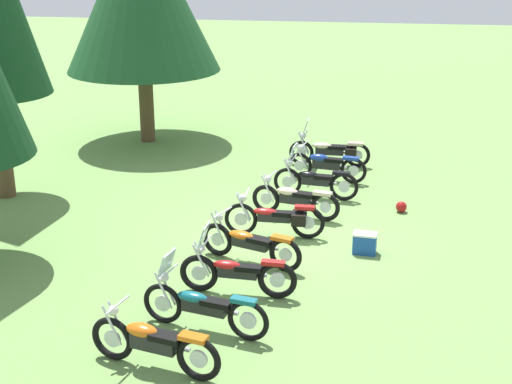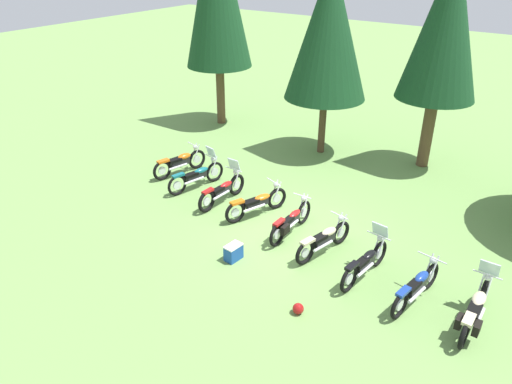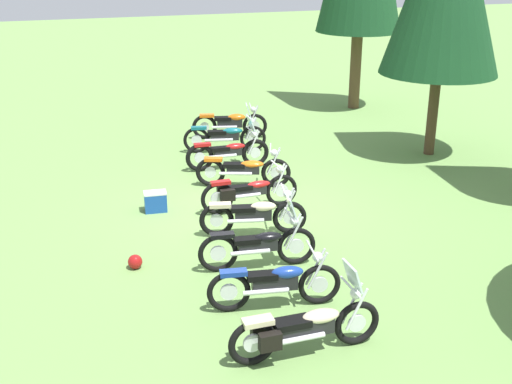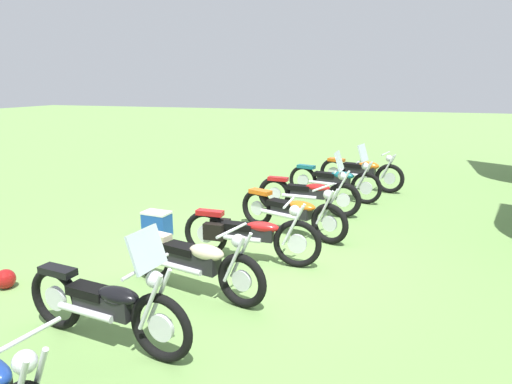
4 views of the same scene
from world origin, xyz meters
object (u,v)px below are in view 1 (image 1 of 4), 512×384
object	(u,v)px
motorcycle_6	(314,180)
motorcycle_3	(250,243)
picnic_cooler	(365,243)
dropped_helmet	(401,207)
motorcycle_0	(153,343)
motorcycle_2	(236,272)
motorcycle_1	(203,306)
motorcycle_7	(326,164)
motorcycle_8	(331,150)
motorcycle_5	(295,199)
motorcycle_4	(276,218)

from	to	relation	value
motorcycle_6	motorcycle_3	bearing A→B (deg)	83.36
picnic_cooler	dropped_helmet	size ratio (longest dim) A/B	1.94
motorcycle_0	picnic_cooler	bearing A→B (deg)	-109.21
motorcycle_6	picnic_cooler	xyz separation A→B (m)	(-3.27, -1.33, -0.24)
motorcycle_2	motorcycle_3	size ratio (longest dim) A/B	1.02
motorcycle_2	motorcycle_3	bearing A→B (deg)	-88.99
motorcycle_6	motorcycle_2	bearing A→B (deg)	86.40
motorcycle_2	motorcycle_0	bearing A→B (deg)	75.26
motorcycle_3	motorcycle_1	bearing A→B (deg)	102.79
motorcycle_1	motorcycle_7	bearing A→B (deg)	-87.66
motorcycle_8	picnic_cooler	xyz separation A→B (m)	(-6.03, -1.08, -0.24)
motorcycle_5	dropped_helmet	distance (m)	2.66
motorcycle_1	dropped_helmet	world-z (taller)	motorcycle_1
motorcycle_0	motorcycle_2	world-z (taller)	motorcycle_2
motorcycle_2	motorcycle_4	bearing A→B (deg)	-95.39
motorcycle_6	dropped_helmet	world-z (taller)	motorcycle_6
motorcycle_3	motorcycle_8	xyz separation A→B (m)	(6.88, -1.25, 0.02)
dropped_helmet	motorcycle_6	bearing A→B (deg)	72.19
motorcycle_0	motorcycle_7	world-z (taller)	motorcycle_0
motorcycle_2	motorcycle_5	bearing A→B (deg)	-96.79
motorcycle_2	motorcycle_7	xyz separation A→B (m)	(6.94, -1.23, 0.00)
motorcycle_4	picnic_cooler	bearing A→B (deg)	162.63
dropped_helmet	motorcycle_0	bearing A→B (deg)	151.64
motorcycle_3	picnic_cooler	xyz separation A→B (m)	(0.85, -2.34, -0.22)
motorcycle_8	motorcycle_2	bearing A→B (deg)	81.53
motorcycle_3	picnic_cooler	size ratio (longest dim) A/B	4.25
motorcycle_6	motorcycle_7	distance (m)	1.42
motorcycle_4	dropped_helmet	size ratio (longest dim) A/B	8.39
motorcycle_1	motorcycle_2	bearing A→B (deg)	-90.25
motorcycle_3	motorcycle_5	bearing A→B (deg)	-83.03
motorcycle_8	motorcycle_7	bearing A→B (deg)	87.88
motorcycle_4	dropped_helmet	xyz separation A→B (m)	(1.96, -2.83, -0.32)
motorcycle_3	picnic_cooler	distance (m)	2.49
motorcycle_8	picnic_cooler	distance (m)	6.13
motorcycle_3	motorcycle_5	xyz separation A→B (m)	(2.73, -0.64, 0.00)
motorcycle_0	motorcycle_2	bearing A→B (deg)	-93.49
motorcycle_0	motorcycle_5	xyz separation A→B (m)	(6.82, -1.51, -0.03)
motorcycle_1	motorcycle_6	world-z (taller)	motorcycle_1
motorcycle_1	motorcycle_2	distance (m)	1.45
motorcycle_4	motorcycle_5	xyz separation A→B (m)	(1.28, -0.28, -0.00)
motorcycle_6	motorcycle_8	world-z (taller)	motorcycle_6
motorcycle_0	motorcycle_6	distance (m)	8.42
motorcycle_4	dropped_helmet	bearing A→B (deg)	-145.49
motorcycle_3	motorcycle_5	size ratio (longest dim) A/B	1.02
motorcycle_3	motorcycle_6	distance (m)	4.24
motorcycle_5	picnic_cooler	xyz separation A→B (m)	(-1.88, -1.69, -0.22)
motorcycle_6	motorcycle_8	distance (m)	2.77
motorcycle_0	motorcycle_4	bearing A→B (deg)	-88.73
motorcycle_1	picnic_cooler	xyz separation A→B (m)	(3.67, -2.70, -0.25)
motorcycle_5	motorcycle_6	size ratio (longest dim) A/B	0.99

